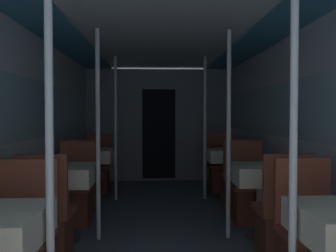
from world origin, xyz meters
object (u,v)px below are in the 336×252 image
Objects in this scene: support_pole_left_1 at (98,135)px; dining_table_left_1 at (63,179)px; chair_right_far_0 at (311,252)px; dining_table_right_1 at (262,177)px; support_pole_right_0 at (293,152)px; dining_table_left_2 at (92,158)px; support_pole_left_0 at (50,153)px; chair_left_near_1 at (48,228)px; chair_left_far_2 at (98,174)px; support_pole_right_1 at (229,135)px; chair_left_near_2 at (85,188)px; chair_right_near_2 at (236,187)px; chair_right_far_2 at (221,173)px; support_pole_right_2 at (205,128)px; chair_left_far_1 at (75,199)px; support_pole_left_2 at (116,128)px; chair_right_far_1 at (248,197)px; chair_right_near_1 at (281,226)px.

dining_table_left_1 is at bearing 180.00° from support_pole_left_1.
chair_right_far_0 reaches higher than dining_table_right_1.
dining_table_left_2 is at bearing 115.46° from support_pole_right_0.
chair_right_far_0 is (1.70, 0.57, -0.78)m from support_pole_left_0.
chair_left_far_2 is (0.00, 2.93, 0.00)m from chair_left_near_1.
support_pole_right_1 is (1.34, 1.78, 0.00)m from support_pole_left_0.
chair_left_near_2 is at bearing 96.75° from support_pole_left_0.
chair_left_near_2 is 2.05m from chair_right_near_2.
support_pole_left_0 is 1.00× the size of support_pole_right_1.
support_pole_right_0 is 2.25× the size of chair_right_near_2.
support_pole_right_2 is (-0.35, -0.57, 0.78)m from chair_right_far_2.
chair_left_near_2 is (0.00, 0.64, 0.00)m from chair_left_far_1.
dining_table_right_1 is (2.05, -0.57, 0.34)m from chair_left_far_1.
support_pole_left_0 reaches higher than chair_right_far_0.
chair_left_far_1 is 0.44× the size of support_pole_left_2.
chair_left_near_2 is at bearing -121.76° from support_pole_left_2.
support_pole_left_0 is 2.25× the size of chair_left_far_2.
chair_right_far_0 is 1.03m from support_pole_right_0.
chair_left_far_2 is 1.00× the size of chair_right_far_0.
chair_left_far_2 is 2.72m from chair_right_far_1.
dining_table_left_1 is 0.35× the size of support_pole_left_2.
dining_table_right_1 is 0.35× the size of support_pole_right_2.
dining_table_left_1 is at bearing 15.58° from chair_right_far_1.
chair_right_far_1 is (2.05, 0.00, 0.00)m from chair_left_far_1.
chair_right_near_2 is (0.00, 1.21, -0.34)m from dining_table_right_1.
support_pole_left_2 is (0.35, 0.57, 0.78)m from chair_left_near_2.
chair_right_near_1 is at bearing -58.24° from support_pole_right_1.
dining_table_left_2 is 3.65m from chair_right_far_0.
chair_right_far_0 is 1.26× the size of dining_table_right_1.
support_pole_right_2 reaches higher than chair_left_near_2.
chair_left_near_1 is 2.51m from support_pole_left_2.
support_pole_left_0 is 2.83× the size of dining_table_right_1.
chair_left_near_1 is at bearing -121.76° from support_pole_left_1.
chair_left_near_1 and chair_left_far_1 have the same top height.
chair_right_near_1 is 1.00× the size of chair_right_far_1.
chair_right_near_1 and chair_right_far_2 have the same top height.
dining_table_left_2 is 0.35× the size of support_pole_right_1.
chair_right_far_2 is at bearing 48.93° from dining_table_left_1.
support_pole_right_0 is (1.70, -3.57, 0.45)m from dining_table_left_2.
dining_table_left_1 is 2.38m from chair_left_far_2.
dining_table_left_2 is (0.00, 1.21, 0.34)m from chair_left_far_1.
dining_table_right_1 is 0.66m from chair_right_far_1.
chair_right_far_1 is 1.78m from chair_right_far_2.
support_pole_right_1 is at bearing -73.70° from chair_right_far_0.
chair_right_near_1 is (2.05, -2.93, 0.00)m from chair_left_far_2.
dining_table_right_1 is 0.35× the size of support_pole_right_1.
chair_right_near_1 is at bearing 35.49° from support_pole_left_0.
chair_right_near_1 is at bearing -48.93° from dining_table_left_2.
chair_right_far_2 is at bearing 54.97° from chair_left_near_1.
support_pole_right_2 is at bearing -144.51° from chair_left_far_1.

